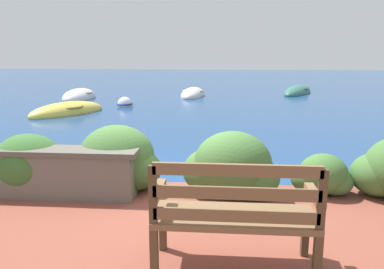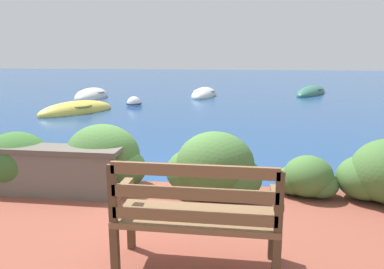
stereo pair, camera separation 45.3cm
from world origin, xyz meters
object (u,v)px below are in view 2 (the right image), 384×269
at_px(rowboat_nearest, 77,111).
at_px(mooring_buoy, 134,104).
at_px(park_bench, 196,213).
at_px(rowboat_mid, 92,97).
at_px(rowboat_outer, 311,93).
at_px(rowboat_far, 204,95).

height_order(rowboat_nearest, mooring_buoy, rowboat_nearest).
bearing_deg(rowboat_nearest, park_bench, 61.41).
bearing_deg(rowboat_mid, mooring_buoy, 49.14).
bearing_deg(rowboat_mid, rowboat_nearest, 15.37).
distance_m(rowboat_nearest, rowboat_outer, 11.01).
relative_size(rowboat_mid, rowboat_outer, 0.73).
relative_size(rowboat_mid, rowboat_far, 0.90).
distance_m(park_bench, rowboat_outer, 16.11).
bearing_deg(rowboat_outer, park_bench, 12.83).
bearing_deg(mooring_buoy, rowboat_nearest, -128.45).
distance_m(rowboat_nearest, mooring_buoy, 2.28).
bearing_deg(rowboat_mid, rowboat_outer, 106.11).
bearing_deg(park_bench, rowboat_mid, 118.31).
height_order(rowboat_nearest, rowboat_far, rowboat_far).
height_order(rowboat_mid, rowboat_far, rowboat_mid).
bearing_deg(rowboat_nearest, rowboat_mid, -132.52).
xyz_separation_m(rowboat_nearest, rowboat_outer, (8.60, 6.87, 0.00)).
height_order(rowboat_far, rowboat_outer, rowboat_outer).
relative_size(rowboat_far, mooring_buoy, 4.77).
xyz_separation_m(rowboat_mid, rowboat_far, (4.76, 1.38, -0.01)).
bearing_deg(park_bench, rowboat_nearest, 122.29).
distance_m(rowboat_far, rowboat_outer, 5.20).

